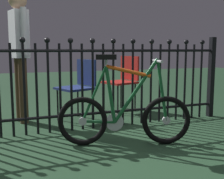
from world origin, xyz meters
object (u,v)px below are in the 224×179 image
at_px(chair_navy, 80,83).
at_px(chair_red, 124,78).
at_px(bicycle, 125,115).
at_px(person_visitor, 19,45).

distance_m(chair_navy, chair_red, 0.88).
relative_size(bicycle, chair_red, 1.50).
relative_size(chair_red, person_visitor, 0.51).
bearing_deg(person_visitor, chair_navy, -11.62).
bearing_deg(chair_navy, bicycle, -83.32).
height_order(chair_navy, person_visitor, person_visitor).
relative_size(chair_navy, chair_red, 0.96).
relative_size(bicycle, person_visitor, 0.76).
bearing_deg(chair_red, bicycle, -113.43).
distance_m(chair_navy, person_visitor, 0.92).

